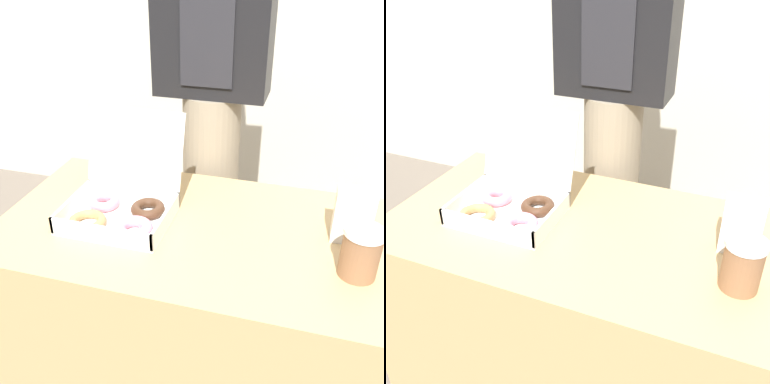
# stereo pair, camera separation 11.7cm
# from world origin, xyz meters

# --- Properties ---
(table) EXTENTS (1.12, 0.61, 0.72)m
(table) POSITION_xyz_m (0.00, 0.00, 0.36)
(table) COLOR tan
(table) RESTS_ON ground_plane
(donut_box) EXTENTS (0.29, 0.31, 0.27)m
(donut_box) POSITION_xyz_m (-0.22, -0.01, 0.77)
(donut_box) COLOR white
(donut_box) RESTS_ON table
(coffee_cup) EXTENTS (0.09, 0.09, 0.13)m
(coffee_cup) POSITION_xyz_m (0.42, -0.09, 0.79)
(coffee_cup) COLOR #8C6042
(coffee_cup) RESTS_ON table
(napkin_holder) EXTENTS (0.10, 0.06, 0.15)m
(napkin_holder) POSITION_xyz_m (0.40, 0.06, 0.80)
(napkin_holder) COLOR silver
(napkin_holder) RESTS_ON table
(person_customer) EXTENTS (0.37, 0.22, 1.79)m
(person_customer) POSITION_xyz_m (-0.07, 0.46, 1.00)
(person_customer) COLOR gray
(person_customer) RESTS_ON ground_plane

